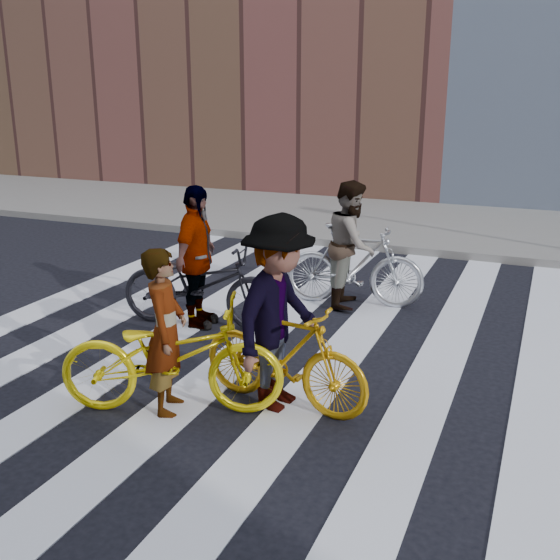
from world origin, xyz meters
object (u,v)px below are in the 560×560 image
Objects in this scene: rider_mid at (352,244)px; rider_right at (279,314)px; bike_silver_mid at (354,265)px; rider_left at (166,332)px; bike_yellow_right at (283,355)px; rider_rear at (196,257)px; bike_yellow_left at (172,357)px; bike_dark_rear at (201,284)px.

rider_right is at bearing 175.66° from rider_mid.
bike_silver_mid is 1.03× the size of rider_right.
bike_silver_mid is 3.82m from rider_left.
bike_yellow_right is 0.97× the size of rider_rear.
bike_yellow_left is 1.09m from rider_right.
bike_silver_mid reaches higher than bike_yellow_right.
rider_right is (0.89, 0.49, 0.39)m from bike_yellow_left.
rider_right reaches higher than bike_yellow_left.
bike_yellow_left is 3.81m from rider_mid.
bike_yellow_right is (0.25, -3.25, -0.05)m from bike_silver_mid.
bike_yellow_right is 0.94× the size of rider_right.
bike_dark_rear is 1.21× the size of rider_mid.
rider_right is at bearing -82.85° from rider_left.
bike_silver_mid is at bearing -30.84° from bike_yellow_left.
bike_silver_mid is 0.31m from rider_mid.
bike_dark_rear is at bearing 55.73° from bike_yellow_right.
rider_right is 2.48m from rider_rear.
rider_rear reaches higher than bike_dark_rear.
rider_left is 0.88× the size of rider_rear.
bike_silver_mid reaches higher than bike_yellow_left.
rider_rear is at bearing 56.49° from bike_yellow_right.
bike_yellow_left is 1.19× the size of rider_mid.
bike_silver_mid reaches higher than bike_dark_rear.
bike_yellow_left is 0.25m from rider_left.
rider_right reaches higher than rider_rear.
bike_silver_mid is 3.27m from rider_right.
rider_right is at bearing -140.06° from rider_rear.
rider_mid is (0.64, 3.74, 0.33)m from bike_yellow_left.
rider_rear is at bearing 55.73° from rider_right.
rider_left is (-0.99, -0.49, 0.27)m from bike_yellow_right.
bike_yellow_right is at bearing -82.11° from rider_right.
bike_dark_rear is at bearing -97.90° from rider_rear.
bike_dark_rear is at bearing 54.94° from rider_right.
bike_yellow_left is at bearing -110.41° from rider_left.
rider_right is (0.94, 0.49, 0.15)m from rider_left.
rider_right is (0.25, -3.25, 0.06)m from rider_mid.
rider_left is at bearing 160.76° from rider_mid.
bike_yellow_left is at bearing 160.76° from bike_silver_mid.
rider_rear reaches higher than bike_yellow_left.
bike_dark_rear is 1.34× the size of rider_left.
rider_right reaches higher than rider_left.
bike_yellow_left is at bearing 126.74° from rider_right.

